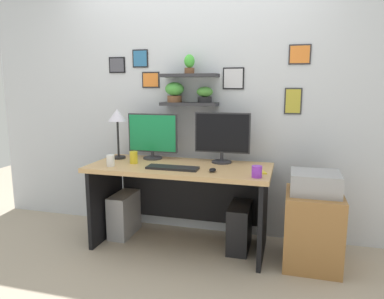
{
  "coord_description": "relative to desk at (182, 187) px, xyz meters",
  "views": [
    {
      "loc": [
        0.93,
        -2.92,
        1.44
      ],
      "look_at": [
        0.1,
        0.05,
        0.89
      ],
      "focal_mm": 33.36,
      "sensor_mm": 36.0,
      "label": 1
    }
  ],
  "objects": [
    {
      "name": "coffee_mug",
      "position": [
        0.69,
        -0.29,
        0.26
      ],
      "size": [
        0.08,
        0.08,
        0.09
      ],
      "primitive_type": "cylinder",
      "color": "purple",
      "rests_on": "desk"
    },
    {
      "name": "cell_phone",
      "position": [
        0.71,
        -0.12,
        0.22
      ],
      "size": [
        0.12,
        0.16,
        0.01
      ],
      "primitive_type": "cube",
      "rotation": [
        0.0,
        0.0,
        0.39
      ],
      "color": "yellow",
      "rests_on": "desk"
    },
    {
      "name": "monitor_left",
      "position": [
        -0.34,
        0.16,
        0.44
      ],
      "size": [
        0.49,
        0.18,
        0.43
      ],
      "color": "#2D2D33",
      "rests_on": "desk"
    },
    {
      "name": "water_cup",
      "position": [
        -0.42,
        -0.08,
        0.27
      ],
      "size": [
        0.07,
        0.07,
        0.11
      ],
      "primitive_type": "cylinder",
      "color": "yellow",
      "rests_on": "desk"
    },
    {
      "name": "keyboard",
      "position": [
        -0.02,
        -0.2,
        0.22
      ],
      "size": [
        0.44,
        0.14,
        0.02
      ],
      "primitive_type": "cube",
      "color": "black",
      "rests_on": "desk"
    },
    {
      "name": "pen_cup",
      "position": [
        -0.57,
        -0.24,
        0.26
      ],
      "size": [
        0.07,
        0.07,
        0.1
      ],
      "primitive_type": "cylinder",
      "color": "white",
      "rests_on": "desk"
    },
    {
      "name": "computer_tower_left",
      "position": [
        -0.6,
        0.04,
        -0.33
      ],
      "size": [
        0.18,
        0.4,
        0.41
      ],
      "primitive_type": "cube",
      "color": "#99999E",
      "rests_on": "ground"
    },
    {
      "name": "back_wall_assembly",
      "position": [
        0.0,
        0.38,
        0.81
      ],
      "size": [
        4.4,
        0.24,
        2.7
      ],
      "color": "silver",
      "rests_on": "ground"
    },
    {
      "name": "ground_plane",
      "position": [
        0.0,
        -0.05,
        -0.54
      ],
      "size": [
        8.0,
        8.0,
        0.0
      ],
      "primitive_type": "plane",
      "color": "tan"
    },
    {
      "name": "drawer_cabinet",
      "position": [
        1.14,
        -0.09,
        -0.24
      ],
      "size": [
        0.44,
        0.5,
        0.6
      ],
      "primitive_type": "cube",
      "color": "#9E6B38",
      "rests_on": "ground"
    },
    {
      "name": "monitor_right",
      "position": [
        0.34,
        0.16,
        0.46
      ],
      "size": [
        0.5,
        0.18,
        0.46
      ],
      "color": "#2D2D33",
      "rests_on": "desk"
    },
    {
      "name": "computer_mouse",
      "position": [
        0.33,
        -0.21,
        0.23
      ],
      "size": [
        0.06,
        0.09,
        0.03
      ],
      "primitive_type": "ellipsoid",
      "color": "black",
      "rests_on": "desk"
    },
    {
      "name": "printer",
      "position": [
        1.14,
        -0.09,
        0.15
      ],
      "size": [
        0.38,
        0.34,
        0.17
      ],
      "primitive_type": "cube",
      "color": "#9E9EA3",
      "rests_on": "drawer_cabinet"
    },
    {
      "name": "desk",
      "position": [
        0.0,
        0.0,
        0.0
      ],
      "size": [
        1.59,
        0.68,
        0.75
      ],
      "color": "tan",
      "rests_on": "ground"
    },
    {
      "name": "computer_tower_right",
      "position": [
        0.53,
        0.03,
        -0.34
      ],
      "size": [
        0.18,
        0.4,
        0.41
      ],
      "primitive_type": "cube",
      "color": "black",
      "rests_on": "ground"
    },
    {
      "name": "desk_lamp",
      "position": [
        -0.66,
        0.08,
        0.59
      ],
      "size": [
        0.17,
        0.17,
        0.48
      ],
      "color": "black",
      "rests_on": "desk"
    }
  ]
}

